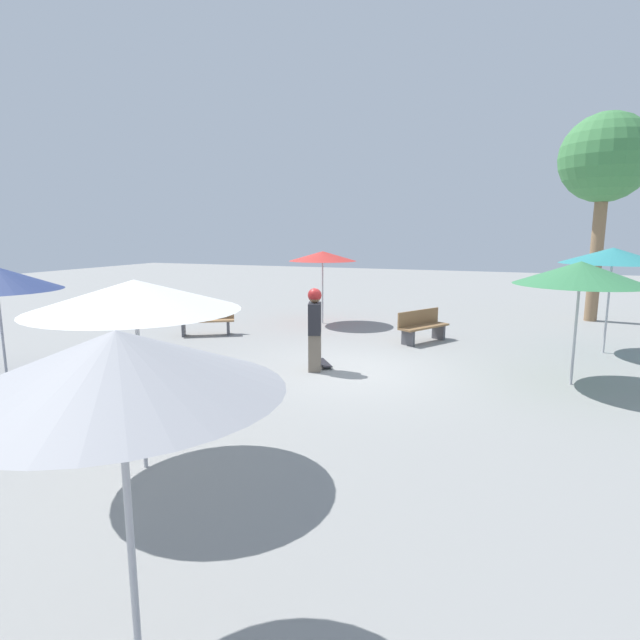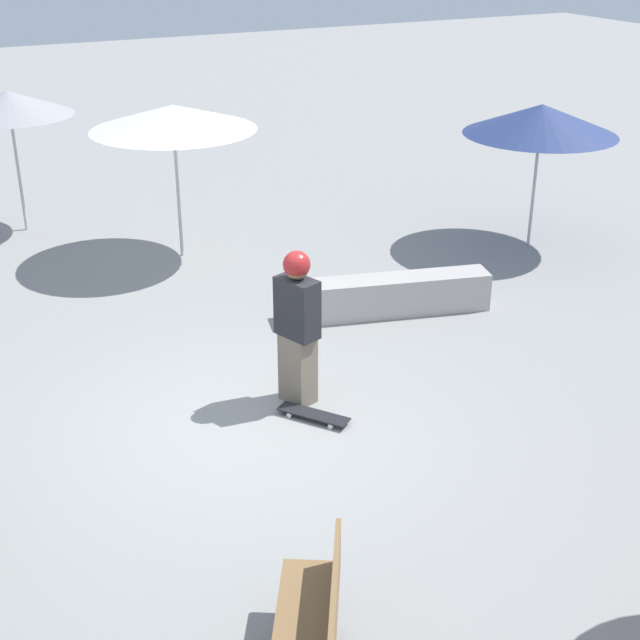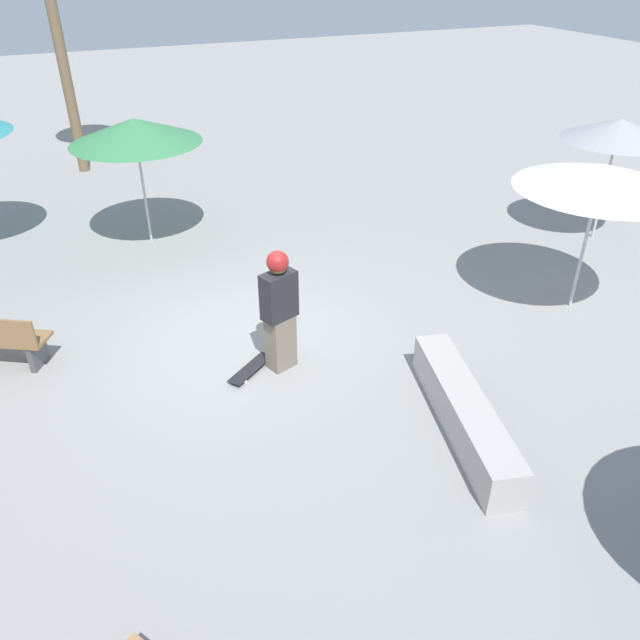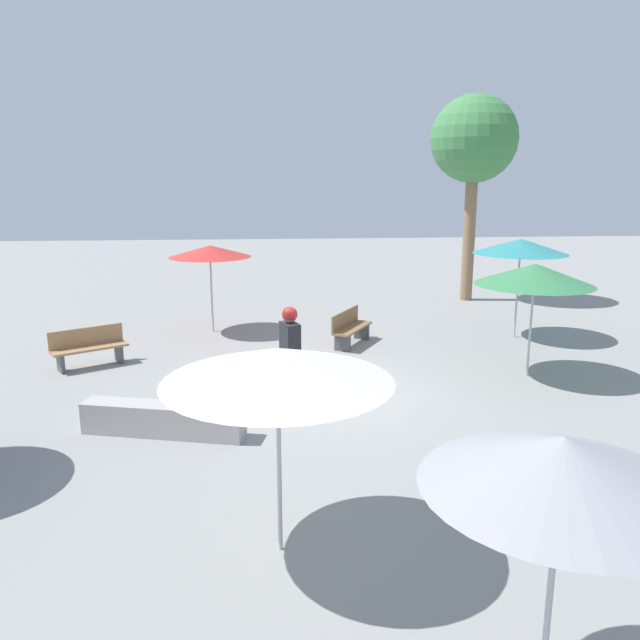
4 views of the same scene
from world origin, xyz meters
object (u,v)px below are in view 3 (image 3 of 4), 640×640
at_px(shade_umbrella_white, 601,177).
at_px(concrete_ledge, 464,413).
at_px(shade_umbrella_grey, 619,130).
at_px(skater_main, 279,307).
at_px(shade_umbrella_green, 135,131).
at_px(skateboard, 251,368).

bearing_deg(shade_umbrella_white, concrete_ledge, -151.60).
xyz_separation_m(concrete_ledge, shade_umbrella_grey, (5.72, 3.77, 1.86)).
relative_size(skater_main, shade_umbrella_green, 0.74).
relative_size(skater_main, shade_umbrella_grey, 0.76).
xyz_separation_m(skater_main, shade_umbrella_white, (4.90, -0.31, 1.22)).
bearing_deg(shade_umbrella_green, shade_umbrella_white, -42.48).
height_order(shade_umbrella_grey, shade_umbrella_white, shade_umbrella_white).
distance_m(skater_main, shade_umbrella_grey, 7.55).
height_order(skateboard, shade_umbrella_white, shade_umbrella_white).
bearing_deg(shade_umbrella_green, shade_umbrella_grey, -22.22).
bearing_deg(shade_umbrella_green, concrete_ledge, -71.10).
xyz_separation_m(skater_main, shade_umbrella_grey, (7.27, 1.66, 1.17)).
distance_m(skateboard, shade_umbrella_green, 5.40).
xyz_separation_m(concrete_ledge, shade_umbrella_white, (3.35, 1.81, 1.91)).
height_order(concrete_ledge, shade_umbrella_white, shade_umbrella_white).
relative_size(concrete_ledge, shade_umbrella_white, 1.09).
distance_m(skateboard, shade_umbrella_grey, 8.14).
bearing_deg(shade_umbrella_white, shade_umbrella_green, 137.52).
bearing_deg(concrete_ledge, shade_umbrella_grey, 33.43).
height_order(skateboard, shade_umbrella_grey, shade_umbrella_grey).
xyz_separation_m(skater_main, concrete_ledge, (1.55, -2.12, -0.69)).
distance_m(concrete_ledge, shade_umbrella_grey, 7.10).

